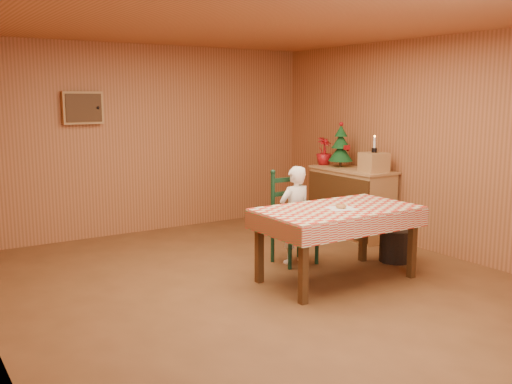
{
  "coord_description": "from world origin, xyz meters",
  "views": [
    {
      "loc": [
        -3.05,
        -4.53,
        1.9
      ],
      "look_at": [
        0.0,
        0.2,
        0.95
      ],
      "focal_mm": 40.0,
      "sensor_mm": 36.0,
      "label": 1
    }
  ],
  "objects_px": {
    "crate": "(374,162)",
    "christmas_tree": "(341,147)",
    "dining_table": "(338,215)",
    "shelf_unit": "(351,202)",
    "seated_child": "(295,215)",
    "storage_bin": "(396,245)",
    "ladder_chair": "(292,219)"
  },
  "relations": [
    {
      "from": "storage_bin",
      "to": "crate",
      "type": "bearing_deg",
      "value": 63.35
    },
    {
      "from": "ladder_chair",
      "to": "christmas_tree",
      "type": "bearing_deg",
      "value": 29.96
    },
    {
      "from": "ladder_chair",
      "to": "storage_bin",
      "type": "bearing_deg",
      "value": -31.6
    },
    {
      "from": "ladder_chair",
      "to": "christmas_tree",
      "type": "relative_size",
      "value": 1.74
    },
    {
      "from": "seated_child",
      "to": "christmas_tree",
      "type": "distance_m",
      "value": 1.81
    },
    {
      "from": "shelf_unit",
      "to": "christmas_tree",
      "type": "bearing_deg",
      "value": 88.02
    },
    {
      "from": "shelf_unit",
      "to": "crate",
      "type": "xyz_separation_m",
      "value": [
        0.01,
        -0.4,
        0.59
      ]
    },
    {
      "from": "dining_table",
      "to": "storage_bin",
      "type": "height_order",
      "value": "dining_table"
    },
    {
      "from": "christmas_tree",
      "to": "dining_table",
      "type": "bearing_deg",
      "value": -131.71
    },
    {
      "from": "seated_child",
      "to": "ladder_chair",
      "type": "bearing_deg",
      "value": -90.0
    },
    {
      "from": "storage_bin",
      "to": "dining_table",
      "type": "bearing_deg",
      "value": -171.64
    },
    {
      "from": "shelf_unit",
      "to": "seated_child",
      "type": "bearing_deg",
      "value": -155.99
    },
    {
      "from": "storage_bin",
      "to": "shelf_unit",
      "type": "bearing_deg",
      "value": 71.75
    },
    {
      "from": "dining_table",
      "to": "christmas_tree",
      "type": "bearing_deg",
      "value": 48.29
    },
    {
      "from": "shelf_unit",
      "to": "crate",
      "type": "relative_size",
      "value": 4.13
    },
    {
      "from": "dining_table",
      "to": "seated_child",
      "type": "relative_size",
      "value": 1.47
    },
    {
      "from": "dining_table",
      "to": "seated_child",
      "type": "xyz_separation_m",
      "value": [
        -0.0,
        0.73,
        -0.13
      ]
    },
    {
      "from": "seated_child",
      "to": "christmas_tree",
      "type": "height_order",
      "value": "christmas_tree"
    },
    {
      "from": "storage_bin",
      "to": "seated_child",
      "type": "bearing_deg",
      "value": 150.75
    },
    {
      "from": "ladder_chair",
      "to": "shelf_unit",
      "type": "distance_m",
      "value": 1.55
    },
    {
      "from": "ladder_chair",
      "to": "seated_child",
      "type": "height_order",
      "value": "seated_child"
    },
    {
      "from": "seated_child",
      "to": "christmas_tree",
      "type": "xyz_separation_m",
      "value": [
        1.44,
        0.89,
        0.65
      ]
    },
    {
      "from": "shelf_unit",
      "to": "storage_bin",
      "type": "height_order",
      "value": "shelf_unit"
    },
    {
      "from": "dining_table",
      "to": "shelf_unit",
      "type": "bearing_deg",
      "value": 43.67
    },
    {
      "from": "ladder_chair",
      "to": "shelf_unit",
      "type": "xyz_separation_m",
      "value": [
        1.43,
        0.58,
        -0.04
      ]
    },
    {
      "from": "shelf_unit",
      "to": "dining_table",
      "type": "bearing_deg",
      "value": -136.33
    },
    {
      "from": "seated_child",
      "to": "shelf_unit",
      "type": "relative_size",
      "value": 0.91
    },
    {
      "from": "crate",
      "to": "christmas_tree",
      "type": "height_order",
      "value": "christmas_tree"
    },
    {
      "from": "dining_table",
      "to": "shelf_unit",
      "type": "relative_size",
      "value": 1.34
    },
    {
      "from": "christmas_tree",
      "to": "storage_bin",
      "type": "height_order",
      "value": "christmas_tree"
    },
    {
      "from": "dining_table",
      "to": "christmas_tree",
      "type": "relative_size",
      "value": 2.67
    },
    {
      "from": "crate",
      "to": "dining_table",
      "type": "bearing_deg",
      "value": -146.12
    }
  ]
}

